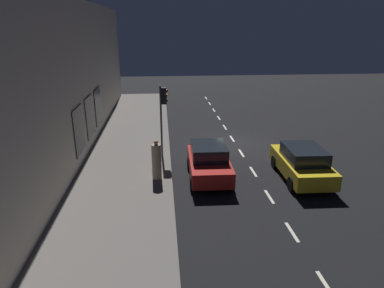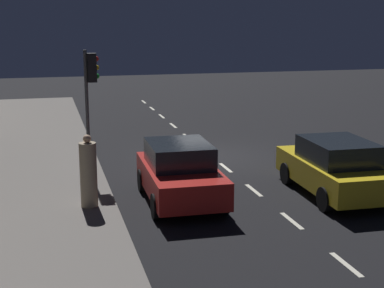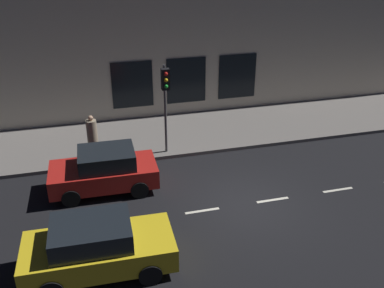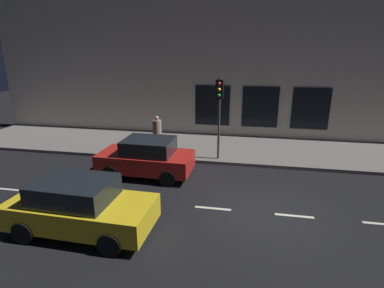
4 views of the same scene
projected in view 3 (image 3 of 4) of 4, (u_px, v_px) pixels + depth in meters
ground_plane at (246, 204)px, 15.04m from camera, size 60.00×60.00×0.00m
sidewalk at (198, 131)px, 20.44m from camera, size 4.50×32.00×0.15m
building_facade at (184, 35)px, 20.91m from camera, size 0.65×32.00×8.15m
lane_centre_line at (273, 200)px, 15.27m from camera, size 0.12×27.20×0.01m
traffic_light at (165, 90)px, 17.05m from camera, size 0.45×0.32×3.76m
parked_car_0 at (105, 170)px, 15.59m from camera, size 1.98×3.85×1.58m
parked_car_1 at (97, 247)px, 11.76m from camera, size 2.03×4.14×1.58m
pedestrian_0 at (93, 138)px, 17.54m from camera, size 0.60×0.60×1.85m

